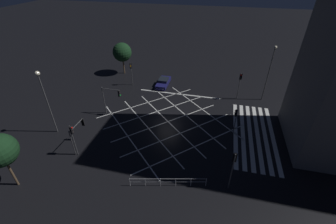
# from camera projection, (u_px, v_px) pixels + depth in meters

# --- Properties ---
(ground_plane) EXTENTS (200.00, 200.00, 0.00)m
(ground_plane) POSITION_uv_depth(u_px,v_px,m) (168.00, 122.00, 30.67)
(ground_plane) COLOR black
(road_markings) EXTENTS (20.01, 23.72, 0.01)m
(road_markings) POSITION_uv_depth(u_px,v_px,m) (218.00, 126.00, 29.74)
(road_markings) COLOR silver
(road_markings) RESTS_ON ground_plane
(traffic_light_median_north) EXTENTS (0.36, 2.71, 4.14)m
(traffic_light_median_north) POSITION_uv_depth(u_px,v_px,m) (112.00, 95.00, 30.49)
(traffic_light_median_north) COLOR #424244
(traffic_light_median_north) RESTS_ON ground_plane
(traffic_light_se_main) EXTENTS (0.39, 0.36, 4.31)m
(traffic_light_se_main) POSITION_uv_depth(u_px,v_px,m) (240.00, 81.00, 34.11)
(traffic_light_se_main) COLOR #424244
(traffic_light_se_main) RESTS_ON ground_plane
(traffic_light_nw_cross) EXTENTS (0.36, 0.39, 4.03)m
(traffic_light_nw_cross) POSITION_uv_depth(u_px,v_px,m) (73.00, 135.00, 23.83)
(traffic_light_nw_cross) COLOR #424244
(traffic_light_nw_cross) RESTS_ON ground_plane
(traffic_light_nw_main) EXTENTS (2.80, 0.36, 3.36)m
(traffic_light_nw_main) POSITION_uv_depth(u_px,v_px,m) (79.00, 129.00, 25.27)
(traffic_light_nw_main) COLOR #424244
(traffic_light_nw_main) RESTS_ON ground_plane
(traffic_light_sw_main) EXTENTS (0.39, 0.36, 4.48)m
(traffic_light_sw_main) POSITION_uv_depth(u_px,v_px,m) (233.00, 164.00, 19.96)
(traffic_light_sw_main) COLOR #424244
(traffic_light_sw_main) RESTS_ON ground_plane
(traffic_light_ne_main) EXTENTS (0.39, 0.36, 4.11)m
(traffic_light_ne_main) POSITION_uv_depth(u_px,v_px,m) (131.00, 70.00, 38.16)
(traffic_light_ne_main) COLOR #424244
(traffic_light_ne_main) RESTS_ON ground_plane
(traffic_light_median_south) EXTENTS (0.36, 0.39, 3.40)m
(traffic_light_median_south) POSITION_uv_depth(u_px,v_px,m) (235.00, 116.00, 27.45)
(traffic_light_median_south) COLOR #424244
(traffic_light_median_south) RESTS_ON ground_plane
(street_lamp_east) EXTENTS (0.54, 0.54, 8.34)m
(street_lamp_east) POSITION_uv_depth(u_px,v_px,m) (43.00, 90.00, 25.50)
(street_lamp_east) COLOR #424244
(street_lamp_east) RESTS_ON ground_plane
(street_lamp_west) EXTENTS (0.44, 0.44, 8.56)m
(street_lamp_west) POSITION_uv_depth(u_px,v_px,m) (270.00, 66.00, 32.50)
(street_lamp_west) COLOR #424244
(street_lamp_west) RESTS_ON ground_plane
(street_tree_near) EXTENTS (3.48, 3.48, 5.93)m
(street_tree_near) POSITION_uv_depth(u_px,v_px,m) (122.00, 52.00, 41.74)
(street_tree_near) COLOR brown
(street_tree_near) RESTS_ON ground_plane
(waiting_car) EXTENTS (4.54, 1.79, 1.25)m
(waiting_car) POSITION_uv_depth(u_px,v_px,m) (163.00, 82.00, 39.36)
(waiting_car) COLOR #191951
(waiting_car) RESTS_ON ground_plane
(pedestrian_railing) EXTENTS (1.77, 7.18, 1.05)m
(pedestrian_railing) POSITION_uv_depth(u_px,v_px,m) (168.00, 181.00, 21.48)
(pedestrian_railing) COLOR #B7B7BC
(pedestrian_railing) RESTS_ON ground_plane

